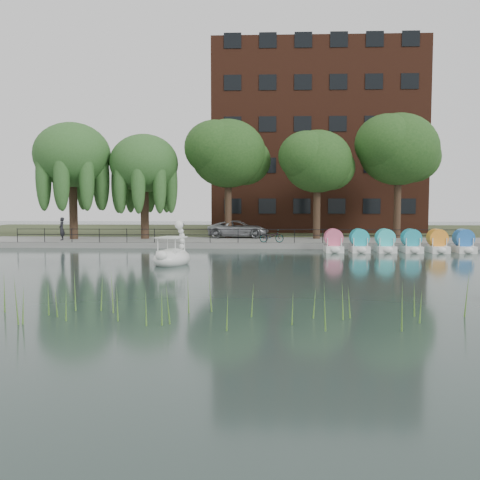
# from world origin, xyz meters

# --- Properties ---
(ground_plane) EXTENTS (120.00, 120.00, 0.00)m
(ground_plane) POSITION_xyz_m (0.00, 0.00, 0.00)
(ground_plane) COLOR #2F3D3A
(promenade) EXTENTS (40.00, 6.00, 0.40)m
(promenade) POSITION_xyz_m (0.00, 16.00, 0.20)
(promenade) COLOR gray
(promenade) RESTS_ON ground_plane
(kerb) EXTENTS (40.00, 0.25, 0.40)m
(kerb) POSITION_xyz_m (0.00, 13.05, 0.20)
(kerb) COLOR gray
(kerb) RESTS_ON ground_plane
(land_strip) EXTENTS (60.00, 22.00, 0.36)m
(land_strip) POSITION_xyz_m (0.00, 30.00, 0.18)
(land_strip) COLOR #47512D
(land_strip) RESTS_ON ground_plane
(railing) EXTENTS (32.00, 0.05, 1.00)m
(railing) POSITION_xyz_m (0.00, 13.25, 1.15)
(railing) COLOR black
(railing) RESTS_ON promenade
(apartment_building) EXTENTS (20.00, 10.07, 18.00)m
(apartment_building) POSITION_xyz_m (7.00, 29.97, 9.36)
(apartment_building) COLOR #4C1E16
(apartment_building) RESTS_ON land_strip
(willow_left) EXTENTS (5.88, 5.88, 9.01)m
(willow_left) POSITION_xyz_m (-13.00, 16.50, 6.87)
(willow_left) COLOR #473323
(willow_left) RESTS_ON promenade
(willow_mid) EXTENTS (5.32, 5.32, 8.15)m
(willow_mid) POSITION_xyz_m (-7.50, 17.00, 6.25)
(willow_mid) COLOR #473323
(willow_mid) RESTS_ON promenade
(broadleaf_center) EXTENTS (6.00, 6.00, 9.25)m
(broadleaf_center) POSITION_xyz_m (-1.00, 18.00, 7.06)
(broadleaf_center) COLOR #473323
(broadleaf_center) RESTS_ON promenade
(broadleaf_right) EXTENTS (5.40, 5.40, 8.32)m
(broadleaf_right) POSITION_xyz_m (6.00, 17.50, 6.39)
(broadleaf_right) COLOR #473323
(broadleaf_right) RESTS_ON promenade
(broadleaf_far) EXTENTS (6.30, 6.30, 9.71)m
(broadleaf_far) POSITION_xyz_m (12.50, 18.50, 7.40)
(broadleaf_far) COLOR #473323
(broadleaf_far) RESTS_ON promenade
(minivan) EXTENTS (2.68, 5.71, 1.58)m
(minivan) POSITION_xyz_m (-0.20, 18.40, 1.19)
(minivan) COLOR gray
(minivan) RESTS_ON promenade
(bicycle) EXTENTS (0.72, 1.76, 1.00)m
(bicycle) POSITION_xyz_m (2.39, 13.62, 0.90)
(bicycle) COLOR gray
(bicycle) RESTS_ON promenade
(pedestrian) EXTENTS (0.64, 0.81, 1.98)m
(pedestrian) POSITION_xyz_m (-13.43, 15.10, 1.39)
(pedestrian) COLOR black
(pedestrian) RESTS_ON promenade
(swan_boat) EXTENTS (2.46, 3.14, 2.34)m
(swan_boat) POSITION_xyz_m (-3.13, 3.71, 0.51)
(swan_boat) COLOR white
(swan_boat) RESTS_ON ground_plane
(pedal_boat_row) EXTENTS (9.65, 1.70, 1.40)m
(pedal_boat_row) POSITION_xyz_m (10.68, 10.86, 0.61)
(pedal_boat_row) COLOR white
(pedal_boat_row) RESTS_ON ground_plane
(reed_bank) EXTENTS (24.00, 2.40, 1.20)m
(reed_bank) POSITION_xyz_m (2.00, -9.50, 0.60)
(reed_bank) COLOR #669938
(reed_bank) RESTS_ON ground_plane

